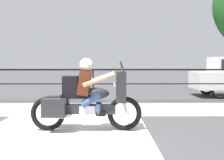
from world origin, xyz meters
name	(u,v)px	position (x,y,z in m)	size (l,w,h in m)	color
ground_plane	(78,139)	(0.00, 0.00, 0.00)	(120.00, 120.00, 0.00)	#424244
sidewalk_band	(90,109)	(0.00, 3.40, 0.01)	(44.00, 2.40, 0.01)	#A8A59E
crosswalk_band	(59,142)	(-0.32, -0.20, 0.00)	(3.52, 6.00, 0.01)	silver
fence_railing	(93,76)	(0.00, 4.97, 0.97)	(36.00, 0.05, 1.23)	black
motorcycle	(86,98)	(0.10, 0.66, 0.71)	(2.39, 0.76, 1.57)	black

